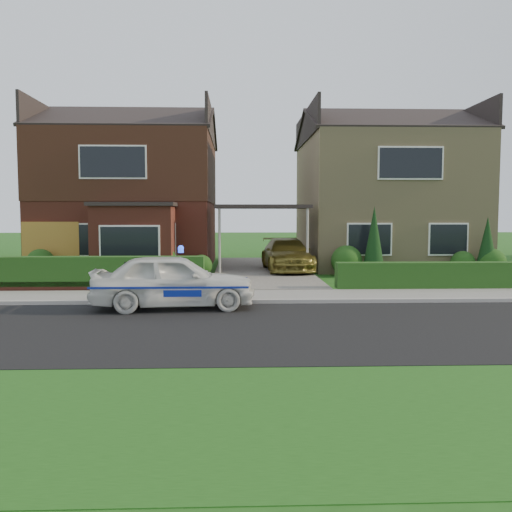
{
  "coord_description": "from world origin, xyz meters",
  "views": [
    {
      "loc": [
        -1.03,
        -11.26,
        2.39
      ],
      "look_at": [
        -0.51,
        3.5,
        1.25
      ],
      "focal_mm": 38.0,
      "sensor_mm": 36.0,
      "label": 1
    }
  ],
  "objects": [
    {
      "name": "hedge_left",
      "position": [
        -5.8,
        5.45,
        0.0
      ],
      "size": [
        7.5,
        0.55,
        0.9
      ],
      "primitive_type": "cube",
      "color": "#183511",
      "rests_on": "ground"
    },
    {
      "name": "grass_verge",
      "position": [
        0.0,
        -5.0,
        0.0
      ],
      "size": [
        60.0,
        4.0,
        0.01
      ],
      "primitive_type": "cube",
      "color": "#1B4A13",
      "rests_on": "ground"
    },
    {
      "name": "police_car",
      "position": [
        -2.63,
        2.4,
        0.7
      ],
      "size": [
        3.77,
        4.23,
        1.56
      ],
      "rotation": [
        0.0,
        0.0,
        1.66
      ],
      "color": "silver",
      "rests_on": "ground"
    },
    {
      "name": "shrub_right_near",
      "position": [
        3.2,
        9.4,
        0.6
      ],
      "size": [
        1.2,
        1.2,
        1.2
      ],
      "primitive_type": "sphere",
      "color": "#183511",
      "rests_on": "ground"
    },
    {
      "name": "road",
      "position": [
        0.0,
        0.0,
        0.0
      ],
      "size": [
        60.0,
        6.0,
        0.02
      ],
      "primitive_type": "cube",
      "color": "black",
      "rests_on": "ground"
    },
    {
      "name": "potted_plant_a",
      "position": [
        -5.51,
        9.0,
        0.41
      ],
      "size": [
        0.44,
        0.31,
        0.81
      ],
      "primitive_type": "imported",
      "rotation": [
        0.0,
        0.0,
        -0.04
      ],
      "color": "gray",
      "rests_on": "ground"
    },
    {
      "name": "sidewalk",
      "position": [
        0.0,
        4.1,
        0.05
      ],
      "size": [
        60.0,
        2.0,
        0.1
      ],
      "primitive_type": "cube",
      "color": "slate",
      "rests_on": "ground"
    },
    {
      "name": "dwarf_wall",
      "position": [
        -5.8,
        5.3,
        0.18
      ],
      "size": [
        7.7,
        0.25,
        0.36
      ],
      "primitive_type": "cube",
      "color": "brown",
      "rests_on": "ground"
    },
    {
      "name": "shrub_left_mid",
      "position": [
        -4.0,
        9.3,
        0.66
      ],
      "size": [
        1.32,
        1.32,
        1.32
      ],
      "primitive_type": "sphere",
      "color": "#183511",
      "rests_on": "ground"
    },
    {
      "name": "ground",
      "position": [
        0.0,
        0.0,
        0.0
      ],
      "size": [
        120.0,
        120.0,
        0.0
      ],
      "primitive_type": "plane",
      "color": "#1B4A13",
      "rests_on": "ground"
    },
    {
      "name": "conifer_b",
      "position": [
        8.6,
        9.2,
        1.1
      ],
      "size": [
        0.9,
        0.9,
        2.2
      ],
      "primitive_type": "cone",
      "color": "black",
      "rests_on": "ground"
    },
    {
      "name": "garage_door",
      "position": [
        -8.25,
        9.96,
        1.05
      ],
      "size": [
        2.2,
        0.1,
        2.1
      ],
      "primitive_type": "cube",
      "color": "olive",
      "rests_on": "ground"
    },
    {
      "name": "house_left",
      "position": [
        -5.78,
        13.9,
        3.81
      ],
      "size": [
        7.5,
        9.53,
        7.25
      ],
      "color": "brown",
      "rests_on": "ground"
    },
    {
      "name": "shrub_right_far",
      "position": [
        8.8,
        9.2,
        0.54
      ],
      "size": [
        1.08,
        1.08,
        1.08
      ],
      "primitive_type": "sphere",
      "color": "#183511",
      "rests_on": "ground"
    },
    {
      "name": "house_right",
      "position": [
        5.8,
        13.99,
        3.66
      ],
      "size": [
        7.5,
        8.06,
        7.25
      ],
      "color": "tan",
      "rests_on": "ground"
    },
    {
      "name": "driveway",
      "position": [
        0.0,
        11.0,
        0.06
      ],
      "size": [
        3.8,
        12.0,
        0.12
      ],
      "primitive_type": "cube",
      "color": "#666059",
      "rests_on": "ground"
    },
    {
      "name": "conifer_a",
      "position": [
        4.2,
        9.2,
        1.3
      ],
      "size": [
        0.9,
        0.9,
        2.6
      ],
      "primitive_type": "cone",
      "color": "black",
      "rests_on": "ground"
    },
    {
      "name": "potted_plant_b",
      "position": [
        -2.5,
        9.0,
        0.34
      ],
      "size": [
        0.47,
        0.44,
        0.68
      ],
      "primitive_type": "imported",
      "rotation": [
        0.0,
        0.0,
        0.49
      ],
      "color": "gray",
      "rests_on": "ground"
    },
    {
      "name": "kerb",
      "position": [
        0.0,
        3.05,
        0.06
      ],
      "size": [
        60.0,
        0.16,
        0.12
      ],
      "primitive_type": "cube",
      "color": "#9E9993",
      "rests_on": "ground"
    },
    {
      "name": "driveway_car",
      "position": [
        1.0,
        10.61,
        0.76
      ],
      "size": [
        2.02,
        4.49,
        1.28
      ],
      "primitive_type": "imported",
      "rotation": [
        0.0,
        0.0,
        0.05
      ],
      "color": "olive",
      "rests_on": "driveway"
    },
    {
      "name": "hedge_right",
      "position": [
        5.8,
        5.35,
        0.0
      ],
      "size": [
        7.5,
        0.55,
        0.8
      ],
      "primitive_type": "cube",
      "color": "#183511",
      "rests_on": "ground"
    },
    {
      "name": "potted_plant_c",
      "position": [
        -2.5,
        6.0,
        0.39
      ],
      "size": [
        0.51,
        0.51,
        0.78
      ],
      "primitive_type": "imported",
      "rotation": [
        0.0,
        0.0,
        1.75
      ],
      "color": "gray",
      "rests_on": "ground"
    },
    {
      "name": "shrub_left_near",
      "position": [
        -2.4,
        9.6,
        0.42
      ],
      "size": [
        0.84,
        0.84,
        0.84
      ],
      "primitive_type": "sphere",
      "color": "#183511",
      "rests_on": "ground"
    },
    {
      "name": "shrub_left_far",
      "position": [
        -8.5,
        9.5,
        0.54
      ],
      "size": [
        1.08,
        1.08,
        1.08
      ],
      "primitive_type": "sphere",
      "color": "#183511",
      "rests_on": "ground"
    },
    {
      "name": "carport_link",
      "position": [
        0.0,
        10.95,
        2.66
      ],
      "size": [
        3.8,
        3.0,
        2.77
      ],
      "color": "black",
      "rests_on": "ground"
    },
    {
      "name": "shrub_right_mid",
      "position": [
        7.8,
        9.5,
        0.48
      ],
      "size": [
        0.96,
        0.96,
        0.96
      ],
      "primitive_type": "sphere",
      "color": "#183511",
      "rests_on": "ground"
    }
  ]
}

